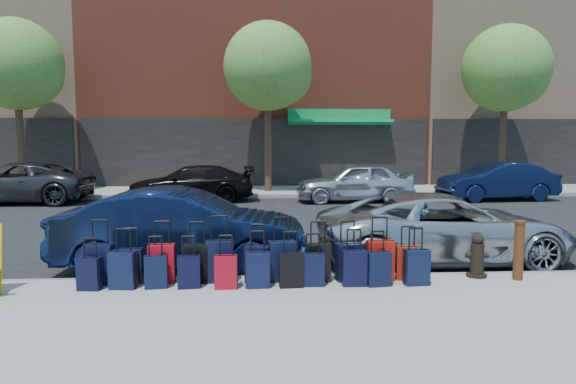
{
  "coord_description": "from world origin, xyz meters",
  "views": [
    {
      "loc": [
        0.08,
        -12.95,
        2.47
      ],
      "look_at": [
        0.74,
        -1.5,
        1.26
      ],
      "focal_mm": 32.0,
      "sensor_mm": 36.0,
      "label": 1
    }
  ],
  "objects": [
    {
      "name": "ground",
      "position": [
        0.0,
        0.0,
        0.0
      ],
      "size": [
        120.0,
        120.0,
        0.0
      ],
      "primitive_type": "plane",
      "color": "black",
      "rests_on": "ground"
    },
    {
      "name": "sidewalk_near",
      "position": [
        0.0,
        -6.5,
        0.07
      ],
      "size": [
        60.0,
        4.0,
        0.15
      ],
      "primitive_type": "cube",
      "color": "gray",
      "rests_on": "ground"
    },
    {
      "name": "sidewalk_far",
      "position": [
        0.0,
        10.0,
        0.07
      ],
      "size": [
        60.0,
        4.0,
        0.15
      ],
      "primitive_type": "cube",
      "color": "gray",
      "rests_on": "ground"
    },
    {
      "name": "curb_near",
      "position": [
        0.0,
        -4.48,
        0.07
      ],
      "size": [
        60.0,
        0.08,
        0.15
      ],
      "primitive_type": "cube",
      "color": "gray",
      "rests_on": "ground"
    },
    {
      "name": "curb_far",
      "position": [
        0.0,
        7.98,
        0.07
      ],
      "size": [
        60.0,
        0.08,
        0.15
      ],
      "primitive_type": "cube",
      "color": "gray",
      "rests_on": "ground"
    },
    {
      "name": "building_center",
      "position": [
        0.0,
        17.99,
        9.98
      ],
      "size": [
        17.0,
        12.85,
        20.0
      ],
      "color": "brown",
      "rests_on": "ground"
    },
    {
      "name": "building_right",
      "position": [
        16.0,
        17.99,
        8.98
      ],
      "size": [
        15.0,
        12.12,
        18.0
      ],
      "color": "tan",
      "rests_on": "ground"
    },
    {
      "name": "tree_left",
      "position": [
        -9.86,
        9.5,
        5.41
      ],
      "size": [
        3.8,
        3.8,
        7.27
      ],
      "color": "black",
      "rests_on": "sidewalk_far"
    },
    {
      "name": "tree_center",
      "position": [
        0.64,
        9.5,
        5.41
      ],
      "size": [
        3.8,
        3.8,
        7.27
      ],
      "color": "black",
      "rests_on": "sidewalk_far"
    },
    {
      "name": "tree_right",
      "position": [
        11.14,
        9.5,
        5.41
      ],
      "size": [
        3.8,
        3.8,
        7.27
      ],
      "color": "black",
      "rests_on": "sidewalk_far"
    },
    {
      "name": "suitcase_front_0",
      "position": [
        -2.45,
        -4.82,
        0.47
      ],
      "size": [
        0.44,
        0.26,
        1.03
      ],
      "rotation": [
        0.0,
        0.0,
        -0.06
      ],
      "color": "black",
      "rests_on": "sidewalk_near"
    },
    {
      "name": "suitcase_front_1",
      "position": [
        -1.98,
        -4.77,
        0.43
      ],
      "size": [
        0.38,
        0.22,
        0.89
      ],
      "rotation": [
        0.0,
        0.0,
        0.05
      ],
      "color": "black",
      "rests_on": "sidewalk_near"
    },
    {
      "name": "suitcase_front_2",
      "position": [
        -1.48,
        -4.78,
        0.46
      ],
      "size": [
        0.42,
        0.24,
        1.0
      ],
      "rotation": [
        0.0,
        0.0,
        0.04
      ],
      "color": "#B20B1B",
      "rests_on": "sidewalk_near"
    },
    {
      "name": "suitcase_front_3",
      "position": [
        -0.93,
        -4.8,
        0.46
      ],
      "size": [
        0.44,
        0.29,
        0.99
      ],
      "rotation": [
        0.0,
        0.0,
        -0.17
      ],
      "color": "black",
      "rests_on": "sidewalk_near"
    },
    {
      "name": "suitcase_front_4",
      "position": [
        -0.56,
        -4.78,
        0.49
      ],
      "size": [
        0.47,
        0.28,
        1.08
      ],
      "rotation": [
        0.0,
        0.0,
        0.08
      ],
      "color": "black",
      "rests_on": "sidewalk_near"
    },
    {
      "name": "suitcase_front_5",
      "position": [
        0.05,
        -4.8,
        0.44
      ],
      "size": [
        0.42,
        0.28,
        0.94
      ],
      "rotation": [
        0.0,
        0.0,
        -0.17
      ],
      "color": "black",
      "rests_on": "sidewalk_near"
    },
    {
      "name": "suitcase_front_6",
      "position": [
        0.45,
        -4.79,
        0.48
      ],
      "size": [
        0.46,
        0.3,
        1.05
      ],
      "rotation": [
        0.0,
        0.0,
        0.14
      ],
      "color": "black",
      "rests_on": "sidewalk_near"
    },
    {
      "name": "suitcase_front_7",
      "position": [
        1.04,
        -4.83,
        0.46
      ],
      "size": [
        0.42,
        0.25,
        0.98
      ],
      "rotation": [
        0.0,
        0.0,
        -0.07
      ],
      "color": "black",
      "rests_on": "sidewalk_near"
    },
    {
      "name": "suitcase_front_8",
      "position": [
        1.54,
        -4.83,
        0.46
      ],
      "size": [
        0.44,
        0.3,
        0.98
      ],
      "rotation": [
        0.0,
        0.0,
        0.21
      ],
      "color": "black",
      "rests_on": "sidewalk_near"
    },
    {
      "name": "suitcase_front_9",
      "position": [
        2.06,
        -4.84,
        0.48
      ],
      "size": [
        0.43,
        0.24,
        1.05
      ],
      "rotation": [
        0.0,
        0.0,
        0.01
      ],
      "color": "#9E130A",
      "rests_on": "sidewalk_near"
    },
    {
      "name": "suitcase_front_10",
      "position": [
        2.52,
        -4.83,
        0.43
      ],
      "size": [
        0.39,
        0.26,
        0.89
      ],
      "rotation": [
        0.0,
        0.0,
        -0.16
      ],
      "color": "#971909",
      "rests_on": "sidewalk_near"
    },
    {
      "name": "suitcase_back_0",
      "position": [
        -2.52,
        -5.12,
        0.4
      ],
      "size": [
        0.36,
        0.24,
        0.81
      ],
      "rotation": [
        0.0,
        0.0,
        -0.13
      ],
      "color": "black",
      "rests_on": "sidewalk_near"
    },
    {
      "name": "suitcase_back_1",
      "position": [
        -2.02,
        -5.07,
        0.44
      ],
      "size": [
        0.42,
        0.27,
        0.93
      ],
      "rotation": [
        0.0,
        0.0,
        -0.12
      ],
      "color": "black",
      "rests_on": "sidewalk_near"
    },
    {
      "name": "suitcase_back_2",
      "position": [
        -1.52,
        -5.07,
        0.4
      ],
      "size": [
        0.36,
        0.24,
        0.81
      ],
      "rotation": [
        0.0,
        0.0,
        0.14
      ],
      "color": "black",
      "rests_on": "sidewalk_near"
    },
    {
      "name": "suitcase_back_3",
      "position": [
        -1.01,
        -5.1,
        0.4
      ],
      "size": [
        0.36,
        0.23,
        0.81
      ],
      "rotation": [
        0.0,
        0.0,
        0.1
      ],
      "color": "black",
      "rests_on": "sidewalk_near"
    },
    {
      "name": "suitcase_back_4",
      "position": [
        -0.43,
        -5.16,
        0.41
      ],
      "size": [
        0.35,
        0.2,
        0.83
      ],
      "rotation": [
        0.0,
        0.0,
        0.01
      ],
      "color": "maroon",
      "rests_on": "sidewalk_near"
    },
    {
      "name": "suitcase_back_5",
      "position": [
        0.06,
        -5.13,
        0.43
      ],
      "size": [
        0.38,
        0.23,
        0.89
      ],
      "rotation": [
        0.0,
        0.0,
        0.04
      ],
      "color": "black",
      "rests_on": "sidewalk_near"
    },
    {
      "name": "suitcase_back_6",
      "position": [
        0.58,
        -5.14,
        0.42
      ],
      "size": [
        0.38,
        0.23,
        0.87
      ],
      "rotation": [
        0.0,
        0.0,
        0.05
      ],
      "color": "black",
      "rests_on": "sidewalk_near"
    },
    {
      "name": "suitcase_back_7",
      "position": [
        0.93,
        -5.09,
        0.41
      ],
      "size": [
        0.35,
        0.2,
        0.83
      ],
      "rotation": [
        0.0,
        0.0,
        -0.0
      ],
      "color": "black",
      "rests_on": "sidewalk_near"
    },
    {
      "name": "suitcase_back_8",
      "position": [
        1.58,
        -5.12,
        0.43
      ],
      "size": [
        0.38,
        0.22,
        0.9
      ],
      "rotation": [
        0.0,
        0.0,
        -0.01
      ],
      "color": "black",
      "rests_on": "sidewalk_near"
    },
    {
      "name": "suitcase_back_9",
      "position": [
        1.96,
        -5.15,
        0.42
      ],
      "size": [
        0.39,
        0.26,
        0.87
      ],
      "rotation": [
        0.0,
        0.0,
        0.13
      ],
      "color": "black",
      "rests_on": "sidewalk_near"
    },
    {
      "name": "suitcase_back_10",
      "position": [
        2.57,
        -5.14,
        0.43
      ],
      "size": [
        0.4,
        0.25,
        0.91
      ],
      "rotation": [
        0.0,
        0.0,
        0.09
      ],
      "color": "black",
      "rests_on": "sidewalk_near"
    },
    {
      "name": "fire_hydrant",
      "position": [
        3.73,
        -4.73,
        0.49
      ],
      "size": [
        0.38,
        0.33,
        0.73
      ],
      "rotation": [
        0.0,
        0.0,
        -0.14
      ],
      "color": "black",
      "rests_on": "sidewalk_near"
    },
    {
      "name": "bollard",
      "position": [
        4.33,
        -4.95,
        0.65
      ],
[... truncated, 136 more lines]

